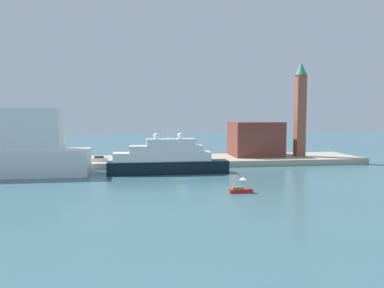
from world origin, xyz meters
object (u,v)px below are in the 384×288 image
(large_yacht, at_px, (167,160))
(small_motorboat, at_px, (241,188))
(person_figure, at_px, (114,159))
(mooring_bollard, at_px, (191,160))
(bell_tower, at_px, (300,106))
(harbor_building, at_px, (255,139))
(parked_car, at_px, (100,159))

(large_yacht, xyz_separation_m, small_motorboat, (11.33, -24.24, -2.46))
(person_figure, xyz_separation_m, mooring_bollard, (20.16, -0.44, -0.46))
(large_yacht, bearing_deg, bell_tower, 23.10)
(small_motorboat, height_order, bell_tower, bell_tower)
(small_motorboat, height_order, harbor_building, harbor_building)
(small_motorboat, xyz_separation_m, person_figure, (-24.15, 34.29, 1.58))
(bell_tower, distance_m, parked_car, 59.56)
(large_yacht, height_order, person_figure, large_yacht)
(small_motorboat, relative_size, harbor_building, 0.29)
(large_yacht, xyz_separation_m, harbor_building, (28.57, 20.89, 3.36))
(parked_car, bearing_deg, large_yacht, -39.41)
(bell_tower, xyz_separation_m, mooring_bollard, (-33.69, -7.90, -14.50))
(bell_tower, height_order, parked_car, bell_tower)
(harbor_building, height_order, bell_tower, bell_tower)
(large_yacht, bearing_deg, harbor_building, 36.18)
(bell_tower, bearing_deg, mooring_bollard, -166.80)
(large_yacht, distance_m, harbor_building, 35.55)
(bell_tower, xyz_separation_m, person_figure, (-53.86, -7.46, -14.04))
(mooring_bollard, bearing_deg, small_motorboat, -83.28)
(mooring_bollard, bearing_deg, bell_tower, 13.20)
(small_motorboat, xyz_separation_m, parked_car, (-27.99, 37.93, 1.35))
(small_motorboat, height_order, person_figure, person_figure)
(person_figure, bearing_deg, bell_tower, 7.88)
(parked_car, bearing_deg, harbor_building, 9.05)
(large_yacht, relative_size, small_motorboat, 6.86)
(mooring_bollard, bearing_deg, harbor_building, 28.00)
(parked_car, height_order, person_figure, person_figure)
(large_yacht, distance_m, parked_car, 21.59)
(large_yacht, height_order, bell_tower, bell_tower)
(large_yacht, relative_size, mooring_bollard, 37.45)
(harbor_building, xyz_separation_m, person_figure, (-41.39, -10.84, -4.24))
(large_yacht, bearing_deg, person_figure, 141.91)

